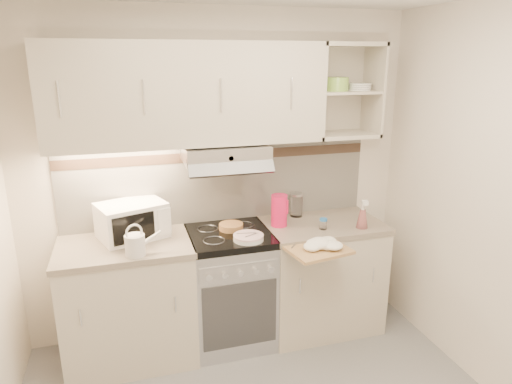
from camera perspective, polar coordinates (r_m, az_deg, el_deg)
The scene contains 16 objects.
room_shell at distance 2.49m, azimuth 0.31°, elevation 4.54°, with size 3.04×2.84×2.52m.
base_cabinet_left at distance 3.52m, azimuth -15.54°, elevation -13.34°, with size 0.90×0.60×0.86m, color beige.
worktop_left at distance 3.32m, azimuth -16.14°, elevation -6.56°, with size 0.92×0.62×0.04m, color gray.
base_cabinet_right at distance 3.80m, azimuth 8.02°, elevation -10.45°, with size 0.90×0.60×0.86m, color beige.
worktop_right at distance 3.62m, azimuth 8.30°, elevation -4.09°, with size 0.92×0.62×0.04m, color gray.
electric_range at distance 3.57m, azimuth -3.23°, elevation -11.79°, with size 0.60×0.60×0.90m.
microwave at distance 3.38m, azimuth -15.25°, elevation -3.43°, with size 0.53×0.46×0.25m.
watering_can at distance 3.08m, azimuth -14.74°, elevation -6.30°, with size 0.25×0.14×0.22m.
plate_stack at distance 3.24m, azimuth -0.95°, elevation -5.70°, with size 0.22×0.22×0.05m.
bread_loaf at distance 3.44m, azimuth -3.13°, elevation -4.33°, with size 0.18×0.18×0.05m, color #A96243.
pink_pitcher at distance 3.48m, azimuth 2.93°, elevation -2.31°, with size 0.13×0.12×0.25m.
glass_jar at distance 3.70m, azimuth 5.09°, elevation -1.60°, with size 0.10×0.10×0.19m.
spice_jar at distance 3.47m, azimuth 8.40°, elevation -3.94°, with size 0.06×0.06×0.09m.
spray_bottle at distance 3.54m, azimuth 13.17°, elevation -2.97°, with size 0.09×0.09×0.23m.
cutting_board at distance 3.21m, azimuth 7.51°, elevation -7.01°, with size 0.41×0.36×0.02m, color #A6934F.
dish_towel at distance 3.17m, azimuth 8.25°, elevation -6.42°, with size 0.28×0.24×0.08m, color white, non-canonical shape.
Camera 1 is at (-0.70, -1.97, 2.14)m, focal length 32.00 mm.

